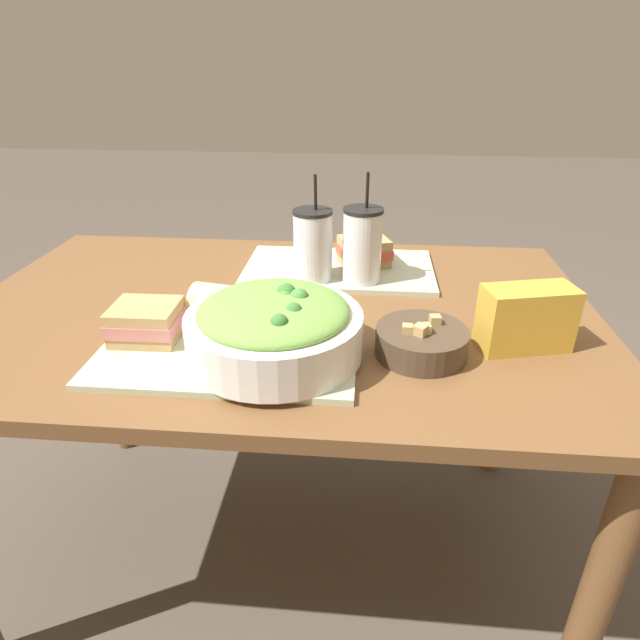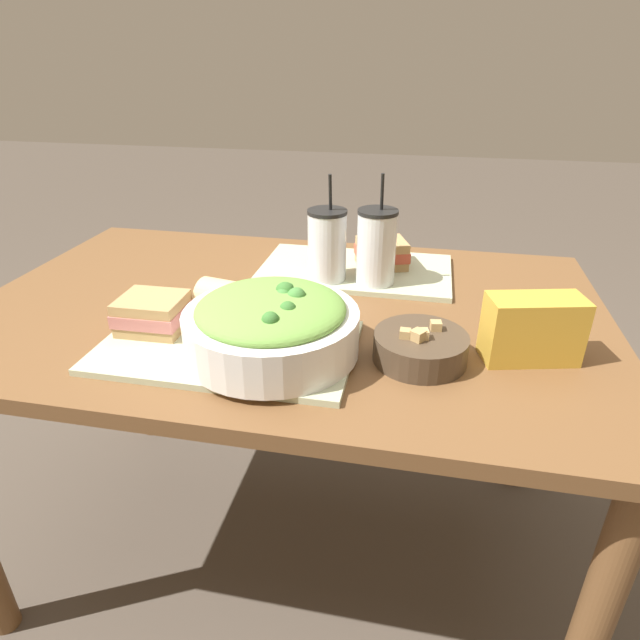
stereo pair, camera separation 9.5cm
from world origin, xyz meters
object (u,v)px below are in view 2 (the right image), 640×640
baguette_near (244,303)px  drink_cup_dark (327,247)px  salad_bowl (272,324)px  chip_bag (532,329)px  napkin_folded (254,300)px  sandwich_near (153,313)px  sandwich_far (382,253)px  soup_bowl (420,346)px  drink_cup_red (376,249)px

baguette_near → drink_cup_dark: 0.27m
salad_bowl → chip_bag: (0.44, 0.08, -0.01)m
chip_bag → napkin_folded: chip_bag is taller
salad_bowl → sandwich_near: size_ratio=2.45×
sandwich_far → napkin_folded: bearing=-156.8°
soup_bowl → napkin_folded: 0.40m
salad_bowl → sandwich_near: bearing=171.6°
sandwich_far → drink_cup_red: size_ratio=0.58×
sandwich_far → napkin_folded: sandwich_far is taller
napkin_folded → sandwich_far: bearing=42.9°
soup_bowl → drink_cup_dark: (-0.22, 0.30, 0.06)m
drink_cup_dark → chip_bag: (0.40, -0.26, -0.03)m
salad_bowl → soup_bowl: bearing=8.8°
chip_bag → drink_cup_red: bearing=125.0°
salad_bowl → drink_cup_dark: 0.34m
soup_bowl → chip_bag: (0.18, 0.04, 0.03)m
sandwich_far → drink_cup_red: 0.11m
drink_cup_dark → baguette_near: bearing=-115.5°
napkin_folded → drink_cup_red: bearing=27.5°
salad_bowl → soup_bowl: (0.25, 0.04, -0.04)m
soup_bowl → drink_cup_red: bearing=110.2°
salad_bowl → drink_cup_red: (0.14, 0.34, 0.02)m
soup_bowl → baguette_near: bearing=169.7°
chip_bag → drink_cup_dark: bearing=133.7°
soup_bowl → drink_cup_red: (-0.11, 0.30, 0.06)m
drink_cup_red → sandwich_far: bearing=87.8°
salad_bowl → sandwich_far: 0.47m
chip_bag → napkin_folded: bearing=152.6°
drink_cup_dark → chip_bag: 0.48m
drink_cup_dark → soup_bowl: bearing=-53.8°
salad_bowl → sandwich_near: (-0.24, 0.04, -0.02)m
salad_bowl → drink_cup_red: drink_cup_red is taller
soup_bowl → baguette_near: (-0.34, 0.06, 0.02)m
sandwich_near → napkin_folded: size_ratio=0.91×
chip_bag → soup_bowl: bearing=179.5°
salad_bowl → drink_cup_red: 0.37m
baguette_near → drink_cup_dark: drink_cup_dark is taller
sandwich_near → chip_bag: size_ratio=0.71×
soup_bowl → napkin_folded: soup_bowl is taller
soup_bowl → sandwich_near: (-0.49, -0.00, 0.02)m
soup_bowl → sandwich_far: (-0.11, 0.41, 0.02)m
baguette_near → chip_bag: 0.52m
sandwich_near → drink_cup_dark: size_ratio=0.52×
sandwich_near → drink_cup_dark: (0.27, 0.31, 0.04)m
sandwich_near → sandwich_far: 0.56m
baguette_near → chip_bag: size_ratio=1.10×
drink_cup_red → napkin_folded: drink_cup_red is taller
drink_cup_red → drink_cup_dark: bearing=180.0°
salad_bowl → sandwich_far: salad_bowl is taller
salad_bowl → soup_bowl: salad_bowl is taller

